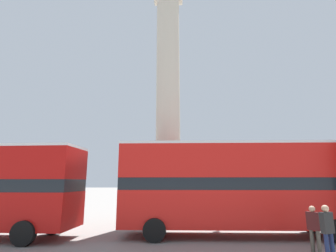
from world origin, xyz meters
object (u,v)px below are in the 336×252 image
(bus_a, at_px, (237,184))
(pedestrian_near_lamp, at_px, (314,227))
(monument_column, at_px, (168,121))
(street_lamp, at_px, (225,179))
(pedestrian_by_plinth, at_px, (328,229))
(equestrian_statue, at_px, (274,191))

(bus_a, relative_size, pedestrian_near_lamp, 6.73)
(monument_column, distance_m, street_lamp, 5.93)
(street_lamp, bearing_deg, pedestrian_by_plinth, -73.47)
(bus_a, distance_m, pedestrian_by_plinth, 4.54)
(monument_column, height_order, pedestrian_by_plinth, monument_column)
(pedestrian_near_lamp, distance_m, pedestrian_by_plinth, 0.91)
(equestrian_statue, distance_m, pedestrian_by_plinth, 14.77)
(monument_column, xyz_separation_m, equestrian_statue, (9.06, 5.08, -5.17))
(bus_a, height_order, pedestrian_near_lamp, bus_a)
(bus_a, relative_size, street_lamp, 2.21)
(monument_column, distance_m, bus_a, 7.97)
(equestrian_statue, bearing_deg, pedestrian_near_lamp, -81.95)
(street_lamp, bearing_deg, equestrian_statue, 52.80)
(bus_a, xyz_separation_m, pedestrian_by_plinth, (2.11, -3.76, -1.42))
(bus_a, bearing_deg, pedestrian_near_lamp, -54.23)
(street_lamp, relative_size, pedestrian_by_plinth, 2.87)
(street_lamp, xyz_separation_m, pedestrian_near_lamp, (2.11, -6.24, -1.77))
(pedestrian_near_lamp, bearing_deg, street_lamp, -20.10)
(monument_column, bearing_deg, equestrian_statue, 29.27)
(bus_a, distance_m, equestrian_statue, 11.95)
(monument_column, xyz_separation_m, pedestrian_by_plinth, (5.70, -9.28, -5.90))
(pedestrian_near_lamp, height_order, pedestrian_by_plinth, pedestrian_by_plinth)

